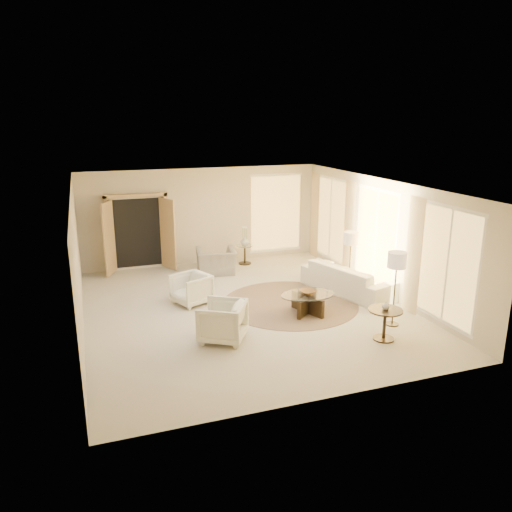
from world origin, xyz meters
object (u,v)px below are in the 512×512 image
object	(u,v)px
side_table	(245,253)
bowl	(308,292)
side_vase	(245,241)
floor_lamp_near	(351,241)
accent_chair	(216,257)
sofa	(348,279)
end_table	(385,319)
armchair_left	(191,288)
end_vase	(386,306)
armchair_right	(222,319)
floor_lamp_far	(397,263)
coffee_table	(308,301)

from	to	relation	value
side_table	bowl	xyz separation A→B (m)	(0.11, -4.12, 0.15)
side_vase	floor_lamp_near	bearing A→B (deg)	-58.94
accent_chair	side_vase	xyz separation A→B (m)	(1.04, 0.61, 0.24)
floor_lamp_near	bowl	bearing A→B (deg)	-145.95
sofa	side_table	xyz separation A→B (m)	(-1.64, 3.22, -0.02)
floor_lamp_near	bowl	xyz separation A→B (m)	(-1.68, -1.14, -0.76)
end_table	side_vase	world-z (taller)	side_vase
sofa	side_vase	distance (m)	3.63
armchair_left	side_vase	bearing A→B (deg)	117.43
end_vase	armchair_right	bearing A→B (deg)	161.11
side_table	floor_lamp_far	distance (m)	5.60
floor_lamp_far	side_vase	distance (m)	5.55
armchair_right	floor_lamp_far	world-z (taller)	floor_lamp_far
accent_chair	floor_lamp_near	bearing A→B (deg)	148.91
sofa	side_table	world-z (taller)	sofa
floor_lamp_near	end_vase	world-z (taller)	floor_lamp_near
floor_lamp_far	bowl	bearing A→B (deg)	140.27
floor_lamp_far	end_vase	xyz separation A→B (m)	(-0.57, -0.55, -0.64)
sofa	floor_lamp_far	xyz separation A→B (m)	(-0.12, -2.07, 0.99)
sofa	armchair_left	bearing A→B (deg)	63.79
armchair_right	side_vase	distance (m)	5.25
armchair_left	side_table	bearing A→B (deg)	117.43
armchair_right	coffee_table	size ratio (longest dim) A/B	0.58
armchair_right	floor_lamp_far	xyz separation A→B (m)	(3.56, -0.47, 0.92)
floor_lamp_far	armchair_right	bearing A→B (deg)	172.50
floor_lamp_far	side_table	bearing A→B (deg)	106.08
armchair_left	armchair_right	bearing A→B (deg)	-19.32
armchair_left	bowl	xyz separation A→B (m)	(2.30, -1.44, 0.10)
armchair_right	side_vase	bearing A→B (deg)	-171.96
accent_chair	side_vase	size ratio (longest dim) A/B	4.02
armchair_right	accent_chair	distance (m)	4.33
armchair_right	bowl	size ratio (longest dim) A/B	2.48
accent_chair	floor_lamp_far	bearing A→B (deg)	127.53
bowl	side_vase	xyz separation A→B (m)	(-0.11, 4.12, 0.20)
side_vase	accent_chair	bearing A→B (deg)	-149.41
side_table	floor_lamp_near	size ratio (longest dim) A/B	0.39
end_table	floor_lamp_far	xyz separation A→B (m)	(0.57, 0.55, 0.92)
floor_lamp_far	end_vase	world-z (taller)	floor_lamp_far
end_table	end_vase	world-z (taller)	end_vase
armchair_left	side_table	distance (m)	3.46
accent_chair	coffee_table	distance (m)	3.70
coffee_table	floor_lamp_far	bearing A→B (deg)	-39.73
armchair_right	side_table	distance (m)	5.24
floor_lamp_far	end_vase	distance (m)	1.02
sofa	floor_lamp_near	bearing A→B (deg)	-51.10
bowl	armchair_right	bearing A→B (deg)	-161.86
coffee_table	side_table	xyz separation A→B (m)	(-0.11, 4.12, 0.06)
end_table	side_vase	bearing A→B (deg)	99.27
floor_lamp_near	side_vase	world-z (taller)	floor_lamp_near
floor_lamp_far	side_vase	xyz separation A→B (m)	(-1.53, 5.30, -0.65)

